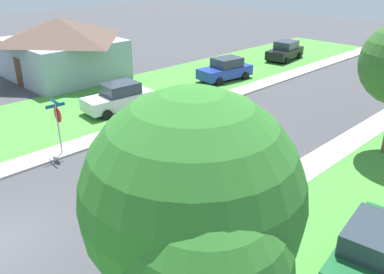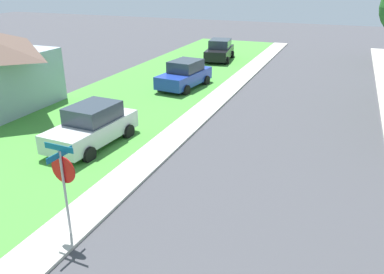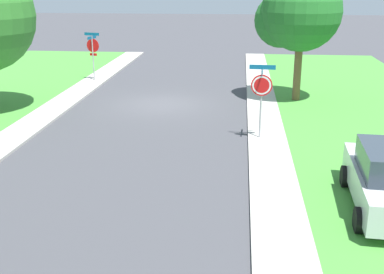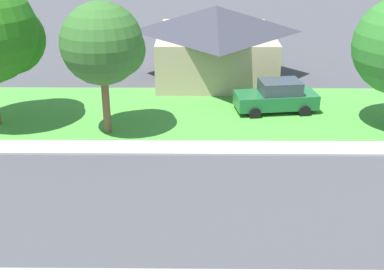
% 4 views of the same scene
% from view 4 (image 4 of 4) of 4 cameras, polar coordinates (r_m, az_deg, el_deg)
% --- Properties ---
extents(sidewalk_east, '(1.40, 56.00, 0.10)m').
position_cam_4_polar(sidewalk_east, '(23.06, -0.02, -1.23)').
color(sidewalk_east, '#B7B2A8').
rests_on(sidewalk_east, ground).
extents(lawn_east, '(8.00, 56.00, 0.08)m').
position_cam_4_polar(lawn_east, '(27.41, 0.08, 2.87)').
color(lawn_east, '#479338').
rests_on(lawn_east, ground).
extents(car_green_behind_trees, '(2.46, 4.50, 1.76)m').
position_cam_4_polar(car_green_behind_trees, '(27.54, 9.49, 4.48)').
color(car_green_behind_trees, '#1E6033').
rests_on(car_green_behind_trees, ground).
extents(tree_sidewalk_far, '(4.08, 3.80, 6.32)m').
position_cam_4_polar(tree_sidewalk_far, '(23.92, -9.63, 10.10)').
color(tree_sidewalk_far, brown).
rests_on(tree_sidewalk_far, ground).
extents(house_right_setback, '(9.01, 7.81, 4.60)m').
position_cam_4_polar(house_right_setback, '(33.12, 2.65, 10.71)').
color(house_right_setback, tan).
rests_on(house_right_setback, ground).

